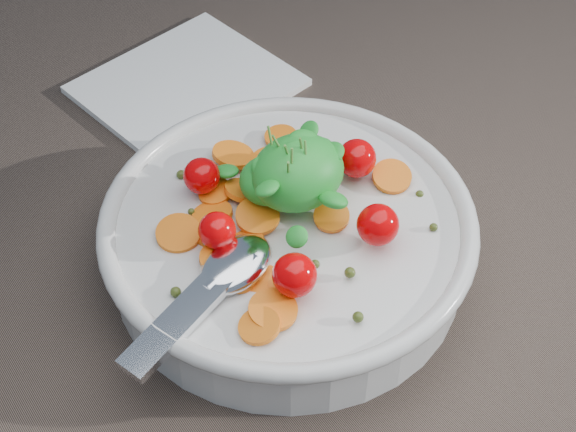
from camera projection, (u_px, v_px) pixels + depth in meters
ground at (271, 251)px, 0.68m from camera, size 6.00×6.00×0.00m
bowl at (288, 237)px, 0.64m from camera, size 0.29×0.27×0.12m
napkin at (187, 86)px, 0.81m from camera, size 0.20×0.18×0.01m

